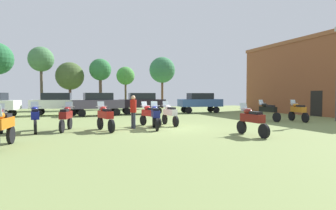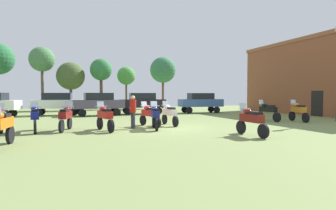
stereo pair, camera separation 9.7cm
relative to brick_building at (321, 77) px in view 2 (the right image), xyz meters
name	(u,v)px [view 2 (the right image)]	position (x,y,z in m)	size (l,w,h in m)	color
ground_plane	(163,128)	(-18.00, -5.72, -3.54)	(44.00, 52.00, 0.02)	olive
brick_building	(321,77)	(0.00, 0.00, 0.00)	(6.12, 15.25, 7.10)	brown
motorcycle_1	(298,111)	(-8.15, -5.40, -2.81)	(0.68, 2.10, 1.49)	black
motorcycle_2	(66,117)	(-23.05, -5.14, -2.82)	(0.76, 2.06, 1.47)	black
motorcycle_3	(105,117)	(-21.19, -5.87, -2.81)	(0.76, 2.13, 1.49)	black
motorcycle_4	(268,111)	(-9.86, -4.39, -2.81)	(0.62, 2.22, 1.48)	black
motorcycle_5	(35,117)	(-24.48, -5.08, -2.80)	(0.62, 2.23, 1.49)	black
motorcycle_6	(150,114)	(-18.50, -4.68, -2.83)	(0.81, 2.12, 1.44)	black
motorcycle_7	(170,113)	(-17.22, -4.56, -2.82)	(0.62, 2.17, 1.45)	black
motorcycle_10	(2,126)	(-25.09, -9.15, -2.79)	(0.64, 2.26, 1.51)	black
motorcycle_11	(251,120)	(-15.28, -9.81, -2.82)	(0.62, 2.16, 1.46)	black
motorcycle_12	(155,116)	(-18.58, -6.02, -2.81)	(0.71, 2.15, 1.48)	black
car_1	(201,101)	(-10.30, 5.14, -2.37)	(4.44, 2.17, 2.00)	black
car_2	(142,102)	(-16.30, 5.52, -2.37)	(4.45, 2.19, 2.00)	black
car_4	(57,102)	(-23.85, 6.39, -2.37)	(4.47, 2.26, 2.00)	black
car_5	(99,102)	(-20.43, 4.79, -2.37)	(4.40, 2.06, 2.00)	black
person_1	(133,109)	(-19.63, -5.38, -2.48)	(0.44, 0.44, 1.80)	#313747
tree_1	(42,60)	(-25.77, 15.13, 2.35)	(2.87, 2.87, 7.39)	brown
tree_2	(163,70)	(-10.78, 15.59, 1.65)	(3.51, 3.51, 6.96)	brown
tree_4	(126,76)	(-15.84, 15.54, 0.72)	(2.35, 2.35, 5.47)	brown
tree_5	(71,76)	(-22.65, 14.97, 0.51)	(3.29, 3.29, 5.72)	brown
tree_7	(101,70)	(-19.14, 14.55, 1.29)	(2.65, 2.65, 6.24)	brown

